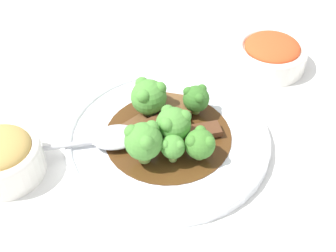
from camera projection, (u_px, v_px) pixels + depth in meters
ground_plane at (168, 143)px, 0.68m from camera, size 4.00×4.00×0.00m
main_plate at (168, 138)px, 0.67m from camera, size 0.29×0.29×0.02m
beef_strip_0 at (162, 123)px, 0.67m from camera, size 0.06×0.07×0.02m
beef_strip_1 at (196, 132)px, 0.66m from camera, size 0.04×0.08×0.01m
beef_strip_2 at (175, 105)px, 0.70m from camera, size 0.04×0.06×0.01m
beef_strip_3 at (131, 130)px, 0.66m from camera, size 0.06×0.06×0.01m
broccoli_floret_0 at (200, 143)px, 0.61m from camera, size 0.04×0.04×0.05m
broccoli_floret_1 at (173, 124)px, 0.62m from camera, size 0.05×0.05×0.06m
broccoli_floret_2 at (196, 98)px, 0.68m from camera, size 0.04×0.04×0.05m
broccoli_floret_3 at (173, 146)px, 0.61m from camera, size 0.03×0.03×0.04m
broccoli_floret_4 at (149, 96)px, 0.67m from camera, size 0.05×0.05×0.06m
broccoli_floret_5 at (144, 141)px, 0.60m from camera, size 0.05×0.05×0.06m
serving_spoon at (107, 138)px, 0.65m from camera, size 0.08×0.20×0.01m
side_bowl_kimchi at (271, 53)px, 0.79m from camera, size 0.12×0.12×0.05m
side_bowl_appetizer at (2, 156)px, 0.62m from camera, size 0.11×0.11×0.06m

